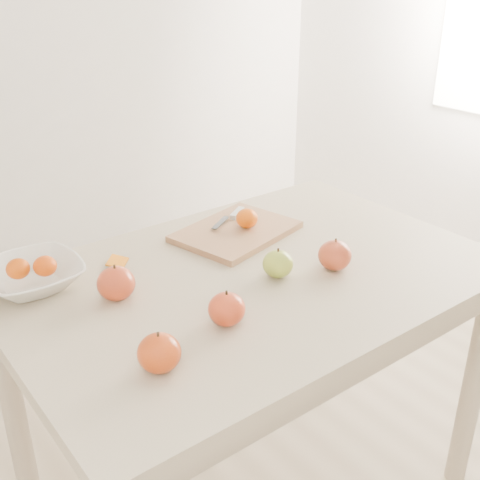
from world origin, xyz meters
TOP-DOWN VIEW (x-y plane):
  - table at (0.00, 0.00)m, footprint 1.20×0.80m
  - cutting_board at (0.10, 0.20)m, footprint 0.37×0.31m
  - board_tangerine at (0.13, 0.19)m, footprint 0.06×0.06m
  - fruit_bowl at (-0.46, 0.26)m, footprint 0.23×0.23m
  - bowl_tangerine_near at (-0.48, 0.27)m, footprint 0.05×0.05m
  - bowl_tangerine_far at (-0.43, 0.24)m, footprint 0.06×0.06m
  - orange_peel_a at (-0.25, 0.24)m, footprint 0.07×0.07m
  - orange_peel_b at (-0.27, 0.20)m, footprint 0.05×0.04m
  - paring_knife at (0.15, 0.27)m, footprint 0.16×0.09m
  - apple_green at (0.04, -0.05)m, footprint 0.08×0.08m
  - apple_red_b at (-0.32, 0.09)m, footprint 0.09×0.09m
  - apple_red_d at (-0.38, -0.20)m, footprint 0.08×0.08m
  - apple_red_c at (-0.19, -0.15)m, footprint 0.08×0.08m
  - apple_red_e at (0.17, -0.11)m, footprint 0.08×0.08m

SIDE VIEW (x-z plane):
  - table at x=0.00m, z-range 0.28..1.03m
  - orange_peel_a at x=-0.25m, z-range 0.75..0.76m
  - orange_peel_b at x=-0.27m, z-range 0.75..0.76m
  - cutting_board at x=0.10m, z-range 0.75..0.77m
  - paring_knife at x=0.15m, z-range 0.77..0.78m
  - fruit_bowl at x=-0.46m, z-range 0.75..0.81m
  - apple_green at x=0.04m, z-range 0.75..0.82m
  - apple_red_c at x=-0.19m, z-range 0.75..0.82m
  - apple_red_d at x=-0.38m, z-range 0.75..0.83m
  - apple_red_e at x=0.17m, z-range 0.75..0.83m
  - apple_red_b at x=-0.32m, z-range 0.75..0.83m
  - board_tangerine at x=0.13m, z-range 0.77..0.82m
  - bowl_tangerine_near at x=-0.48m, z-range 0.78..0.83m
  - bowl_tangerine_far at x=-0.43m, z-range 0.78..0.83m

